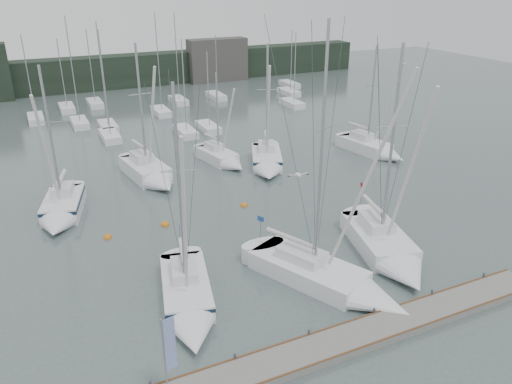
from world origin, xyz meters
The scene contains 18 objects.
ground centered at (0.00, 0.00, 0.00)m, with size 160.00×160.00×0.00m, color #4C5C59.
dock centered at (0.00, -5.00, 0.20)m, with size 24.00×2.00×0.40m, color slate.
far_treeline centered at (0.00, 62.00, 2.50)m, with size 90.00×4.00×5.00m, color black.
far_building_right centered at (18.00, 60.00, 3.50)m, with size 10.00×3.00×7.00m, color #413F3C.
mast_forest centered at (-5.49, 43.01, 0.47)m, with size 57.81×26.21×14.62m.
sailboat_near_left centered at (-6.69, 0.76, 0.54)m, with size 4.42×8.97×13.16m.
sailboat_near_center centered at (1.81, -1.13, 0.53)m, with size 6.91×10.38×16.02m.
sailboat_near_right centered at (6.58, 0.28, 0.58)m, with size 5.26×9.67×14.45m.
sailboat_mid_a centered at (-11.80, 15.55, 0.64)m, with size 4.37×7.74×12.09m.
sailboat_mid_b centered at (-3.78, 19.90, 0.64)m, with size 3.96×8.41×12.68m.
sailboat_mid_c centered at (3.57, 21.27, 0.52)m, with size 3.54×6.91×9.38m.
sailboat_mid_d centered at (6.80, 18.38, 0.62)m, with size 5.60×8.23×12.25m.
sailboat_mid_e centered at (18.52, 17.30, 0.57)m, with size 3.90×8.15×11.50m.
buoy_a centered at (-5.07, 11.30, 0.00)m, with size 0.63×0.63×0.63m, color orange.
buoy_b centered at (1.52, 11.87, 0.00)m, with size 0.59×0.59×0.59m, color orange.
buoy_c centered at (-9.22, 11.16, 0.00)m, with size 0.59×0.59×0.59m, color orange.
dock_banner centered at (-9.24, -4.72, 2.71)m, with size 0.59×0.16×3.91m.
seagull centered at (-0.48, 0.15, 7.22)m, with size 1.08×0.50×0.21m.
Camera 1 is at (-12.86, -20.95, 16.91)m, focal length 35.00 mm.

